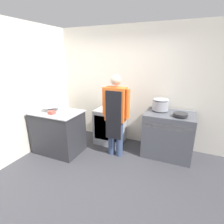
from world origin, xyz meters
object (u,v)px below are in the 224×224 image
fridge_unit (110,126)px  mixing_bowl (52,108)px  stock_pot (160,104)px  person_cook (116,112)px  saute_pan (180,115)px  plastic_tub (52,113)px  stove (168,135)px

fridge_unit → mixing_bowl: 1.41m
fridge_unit → mixing_bowl: bearing=-141.0°
fridge_unit → mixing_bowl: mixing_bowl is taller
mixing_bowl → stock_pot: size_ratio=1.13×
person_cook → mixing_bowl: person_cook is taller
fridge_unit → saute_pan: (1.55, -0.19, 0.56)m
fridge_unit → plastic_tub: plastic_tub is taller
person_cook → stock_pot: (0.79, 0.55, 0.12)m
fridge_unit → person_cook: person_cook is taller
stove → plastic_tub: (-2.21, -0.93, 0.48)m
stock_pot → person_cook: bearing=-145.0°
fridge_unit → plastic_tub: bearing=-130.4°
stove → stock_pot: bearing=151.9°
mixing_bowl → stove: bearing=17.5°
stove → person_cook: 1.21m
person_cook → mixing_bowl: (-1.36, -0.31, 0.01)m
fridge_unit → saute_pan: 1.66m
fridge_unit → person_cook: (0.35, -0.51, 0.54)m
saute_pan → mixing_bowl: bearing=-166.2°
stove → plastic_tub: size_ratio=8.87×
stock_pot → saute_pan: stock_pot is taller
stock_pot → stove: bearing=-28.1°
plastic_tub → saute_pan: size_ratio=0.41×
person_cook → saute_pan: size_ratio=6.37×
fridge_unit → plastic_tub: size_ratio=7.53×
person_cook → plastic_tub: size_ratio=15.48×
fridge_unit → plastic_tub: 1.41m
person_cook → fridge_unit: bearing=124.3°
stove → fridge_unit: 1.36m
stove → fridge_unit: bearing=177.0°
stove → fridge_unit: size_ratio=1.18×
person_cook → mixing_bowl: bearing=-167.1°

